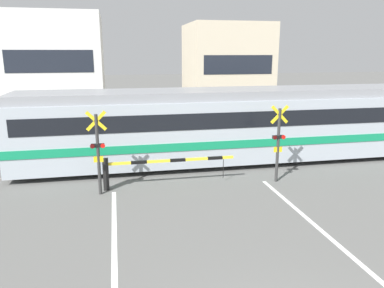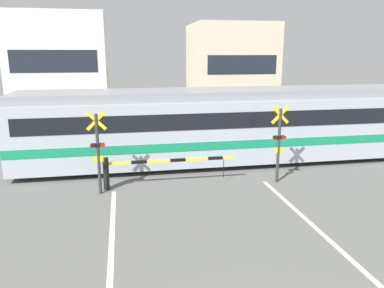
# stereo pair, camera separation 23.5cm
# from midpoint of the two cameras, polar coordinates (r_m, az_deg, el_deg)

# --- Properties ---
(rail_track_near) EXTENTS (50.00, 0.10, 0.08)m
(rail_track_near) POSITION_cam_midpoint_polar(r_m,az_deg,el_deg) (15.66, -1.01, -3.70)
(rail_track_near) COLOR gray
(rail_track_near) RESTS_ON ground_plane
(rail_track_far) EXTENTS (50.00, 0.10, 0.08)m
(rail_track_far) POSITION_cam_midpoint_polar(r_m,az_deg,el_deg) (17.01, -1.82, -2.27)
(rail_track_far) COLOR gray
(rail_track_far) RESTS_ON ground_plane
(road_stripe_right) EXTENTS (0.14, 12.81, 0.01)m
(road_stripe_right) POSITION_cam_midpoint_polar(r_m,az_deg,el_deg) (9.40, 26.79, -18.16)
(road_stripe_right) COLOR white
(road_stripe_right) RESTS_ON ground_plane
(commuter_train) EXTENTS (19.73, 2.98, 3.22)m
(commuter_train) POSITION_cam_midpoint_polar(r_m,az_deg,el_deg) (16.69, 9.08, 3.18)
(commuter_train) COLOR #ADB7C1
(commuter_train) RESTS_ON ground_plane
(crossing_barrier_near) EXTENTS (4.77, 0.20, 1.15)m
(crossing_barrier_near) POSITION_cam_midpoint_polar(r_m,az_deg,el_deg) (13.51, -6.87, -3.40)
(crossing_barrier_near) COLOR black
(crossing_barrier_near) RESTS_ON ground_plane
(crossing_barrier_far) EXTENTS (4.77, 0.20, 1.15)m
(crossing_barrier_far) POSITION_cam_midpoint_polar(r_m,az_deg,el_deg) (19.34, 2.11, 1.94)
(crossing_barrier_far) COLOR black
(crossing_barrier_far) RESTS_ON ground_plane
(crossing_signal_left) EXTENTS (0.68, 0.15, 2.90)m
(crossing_signal_left) POSITION_cam_midpoint_polar(r_m,az_deg,el_deg) (12.92, -13.64, -0.73)
(crossing_signal_left) COLOR #333333
(crossing_signal_left) RESTS_ON ground_plane
(crossing_signal_right) EXTENTS (0.68, 0.15, 2.90)m
(crossing_signal_right) POSITION_cam_midpoint_polar(r_m,az_deg,el_deg) (14.10, 13.56, 0.48)
(crossing_signal_right) COLOR #333333
(crossing_signal_right) RESTS_ON ground_plane
(pedestrian) EXTENTS (0.38, 0.22, 1.70)m
(pedestrian) POSITION_cam_midpoint_polar(r_m,az_deg,el_deg) (22.14, -3.36, 3.97)
(pedestrian) COLOR #33384C
(pedestrian) RESTS_ON ground_plane
(building_left_of_street) EXTENTS (6.86, 6.31, 7.55)m
(building_left_of_street) POSITION_cam_midpoint_polar(r_m,az_deg,el_deg) (30.70, -19.08, 11.26)
(building_left_of_street) COLOR white
(building_left_of_street) RESTS_ON ground_plane
(building_right_of_street) EXTENTS (6.34, 6.31, 6.99)m
(building_right_of_street) POSITION_cam_midpoint_polar(r_m,az_deg,el_deg) (31.71, 6.09, 11.47)
(building_right_of_street) COLOR beige
(building_right_of_street) RESTS_ON ground_plane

